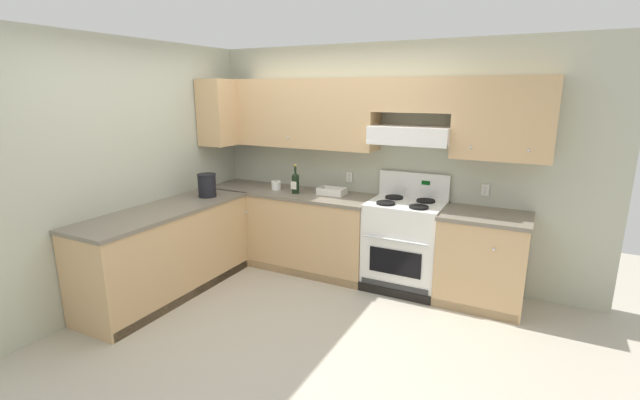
% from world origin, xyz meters
% --- Properties ---
extents(ground_plane, '(7.04, 7.04, 0.00)m').
position_xyz_m(ground_plane, '(0.00, 0.00, 0.00)').
color(ground_plane, '#B2AA99').
extents(wall_back, '(4.68, 0.57, 2.55)m').
position_xyz_m(wall_back, '(0.40, 1.53, 1.48)').
color(wall_back, '#B7BAA3').
rests_on(wall_back, ground_plane).
extents(wall_left, '(0.47, 4.00, 2.55)m').
position_xyz_m(wall_left, '(-1.59, 0.23, 1.34)').
color(wall_left, '#B7BAA3').
rests_on(wall_left, ground_plane).
extents(counter_back_run, '(3.60, 0.65, 0.91)m').
position_xyz_m(counter_back_run, '(0.10, 1.24, 0.45)').
color(counter_back_run, tan).
rests_on(counter_back_run, ground_plane).
extents(counter_left_run, '(0.63, 1.91, 0.91)m').
position_xyz_m(counter_left_run, '(-1.24, -0.00, 0.45)').
color(counter_left_run, tan).
rests_on(counter_left_run, ground_plane).
extents(stove, '(0.76, 0.62, 1.20)m').
position_xyz_m(stove, '(0.86, 1.25, 0.48)').
color(stove, white).
rests_on(stove, ground_plane).
extents(wine_bottle, '(0.08, 0.09, 0.34)m').
position_xyz_m(wine_bottle, '(-0.41, 1.18, 1.04)').
color(wine_bottle, black).
rests_on(wine_bottle, counter_back_run).
extents(bowl, '(0.30, 0.20, 0.07)m').
position_xyz_m(bowl, '(-0.02, 1.33, 0.94)').
color(bowl, white).
rests_on(bowl, counter_back_run).
extents(bucket, '(0.21, 0.21, 0.26)m').
position_xyz_m(bucket, '(-1.19, 0.59, 1.04)').
color(bucket, black).
rests_on(bucket, counter_left_run).
extents(paper_towel_roll, '(0.11, 0.11, 0.10)m').
position_xyz_m(paper_towel_roll, '(-0.71, 1.24, 0.96)').
color(paper_towel_roll, white).
rests_on(paper_towel_roll, counter_back_run).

